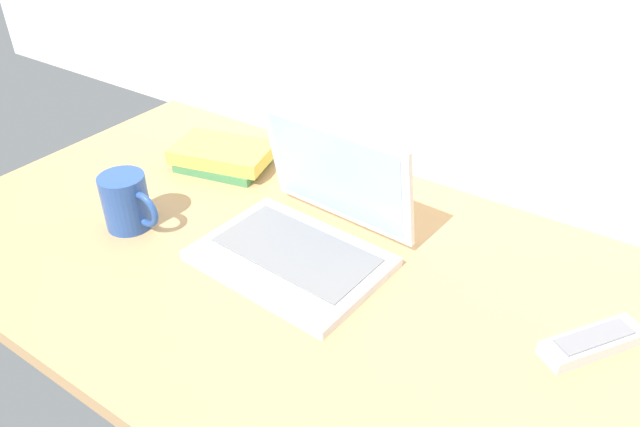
{
  "coord_description": "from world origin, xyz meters",
  "views": [
    {
      "loc": [
        0.37,
        -0.63,
        0.66
      ],
      "look_at": [
        -0.06,
        0.0,
        0.15
      ],
      "focal_mm": 32.98,
      "sensor_mm": 36.0,
      "label": 1
    }
  ],
  "objects_px": {
    "coffee_mug": "(127,201)",
    "remote_control_near": "(593,342)",
    "book_stack": "(223,156)",
    "laptop": "(307,229)"
  },
  "relations": [
    {
      "from": "coffee_mug",
      "to": "remote_control_near",
      "type": "height_order",
      "value": "coffee_mug"
    },
    {
      "from": "remote_control_near",
      "to": "book_stack",
      "type": "distance_m",
      "value": 0.8
    },
    {
      "from": "coffee_mug",
      "to": "laptop",
      "type": "bearing_deg",
      "value": 21.31
    },
    {
      "from": "remote_control_near",
      "to": "book_stack",
      "type": "bearing_deg",
      "value": 172.61
    },
    {
      "from": "coffee_mug",
      "to": "book_stack",
      "type": "relative_size",
      "value": 0.54
    },
    {
      "from": "laptop",
      "to": "coffee_mug",
      "type": "relative_size",
      "value": 2.59
    },
    {
      "from": "laptop",
      "to": "remote_control_near",
      "type": "height_order",
      "value": "laptop"
    },
    {
      "from": "laptop",
      "to": "remote_control_near",
      "type": "distance_m",
      "value": 0.47
    },
    {
      "from": "laptop",
      "to": "book_stack",
      "type": "xyz_separation_m",
      "value": [
        -0.33,
        0.14,
        -0.02
      ]
    },
    {
      "from": "book_stack",
      "to": "coffee_mug",
      "type": "bearing_deg",
      "value": -87.41
    }
  ]
}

